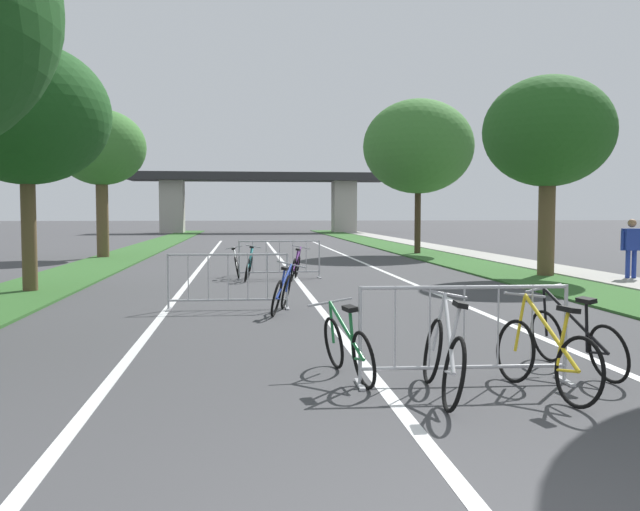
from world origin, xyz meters
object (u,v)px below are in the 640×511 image
Objects in this scene: tree_right_pine_near at (548,133)px; bicycle_silver_0 at (443,357)px; bicycle_yellow_3 at (546,356)px; tree_right_oak_near at (418,147)px; pedestrian_in_red_jacket at (631,243)px; bicycle_black_1 at (575,340)px; tree_left_maple_mid at (26,114)px; bicycle_green_5 at (347,347)px; crowd_barrier_third at (280,260)px; crowd_barrier_second at (228,282)px; bicycle_purple_2 at (296,267)px; tree_left_cypress_far at (101,149)px; bicycle_white_4 at (237,265)px; crowd_barrier_nearest at (464,335)px; bicycle_teal_7 at (249,267)px; bicycle_blue_6 at (282,293)px.

tree_right_pine_near reaches higher than bicycle_silver_0.
tree_right_oak_near is at bearing 66.48° from bicycle_yellow_3.
bicycle_black_1 is at bearing 56.83° from pedestrian_in_red_jacket.
bicycle_green_5 is at bearing -55.81° from tree_left_maple_mid.
crowd_barrier_third is at bearing -122.46° from tree_right_oak_near.
crowd_barrier_second is at bearing -102.20° from crowd_barrier_third.
tree_right_oak_near is 4.21× the size of bicycle_purple_2.
crowd_barrier_third is 1.37× the size of bicycle_yellow_3.
bicycle_purple_2 is 8.93m from pedestrian_in_red_jacket.
tree_left_cypress_far is 3.58× the size of bicycle_white_4.
tree_right_pine_near is 12.58m from bicycle_black_1.
bicycle_black_1 is 12.51m from bicycle_white_4.
tree_left_maple_mid is 3.23× the size of bicycle_black_1.
crowd_barrier_nearest is 1.44× the size of bicycle_purple_2.
bicycle_white_4 is at bearing 115.90° from bicycle_teal_7.
bicycle_silver_0 is at bearing 52.44° from pedestrian_in_red_jacket.
bicycle_blue_6 is at bearing 111.75° from bicycle_black_1.
tree_left_maple_mid is 12.26m from bicycle_silver_0.
tree_left_maple_mid is 3.53× the size of bicycle_purple_2.
crowd_barrier_third is (1.27, 5.89, 0.00)m from crowd_barrier_second.
bicycle_green_5 is (-6.39, -21.67, -4.30)m from tree_right_oak_near.
tree_left_maple_mid is at bearing 124.55° from bicycle_black_1.
bicycle_white_4 is at bearing 104.98° from bicycle_silver_0.
bicycle_purple_2 reaches higher than bicycle_blue_6.
crowd_barrier_third is 1.44× the size of bicycle_purple_2.
pedestrian_in_red_jacket reaches higher than crowd_barrier_third.
bicycle_black_1 is (8.55, -8.74, -3.63)m from tree_left_maple_mid.
bicycle_white_4 is (-2.50, 12.25, -0.16)m from crowd_barrier_nearest.
tree_left_cypress_far is 17.32m from bicycle_blue_6.
tree_right_pine_near reaches higher than pedestrian_in_red_jacket.
bicycle_purple_2 is (-6.12, -10.67, -4.30)m from tree_right_oak_near.
crowd_barrier_nearest is at bearing -74.47° from bicycle_teal_7.
tree_left_cypress_far is at bearing 145.76° from tree_right_pine_near.
tree_left_cypress_far is at bearing 114.74° from bicycle_silver_0.
crowd_barrier_nearest is 11.41m from bicycle_purple_2.
crowd_barrier_nearest is at bearing 57.48° from bicycle_silver_0.
tree_left_cypress_far is at bearing 121.88° from bicycle_white_4.
pedestrian_in_red_jacket is (8.81, -1.31, 0.65)m from bicycle_purple_2.
pedestrian_in_red_jacket is (10.49, 4.17, 0.48)m from crowd_barrier_second.
tree_right_oak_near reaches higher than crowd_barrier_nearest.
tree_left_cypress_far is 13.13m from tree_right_oak_near.
bicycle_teal_7 is at bearing 24.84° from tree_left_maple_mid.
bicycle_purple_2 is at bearing 85.51° from bicycle_yellow_3.
bicycle_purple_2 is at bearing 77.48° from bicycle_green_5.
bicycle_teal_7 is at bearing 98.25° from bicycle_black_1.
crowd_barrier_third reaches higher than bicycle_black_1.
crowd_barrier_third is at bearing 96.43° from crowd_barrier_nearest.
bicycle_white_4 is (5.38, -8.75, -3.98)m from tree_left_cypress_far.
crowd_barrier_nearest is 1.37× the size of bicycle_yellow_3.
tree_right_oak_near is 13.65m from bicycle_teal_7.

